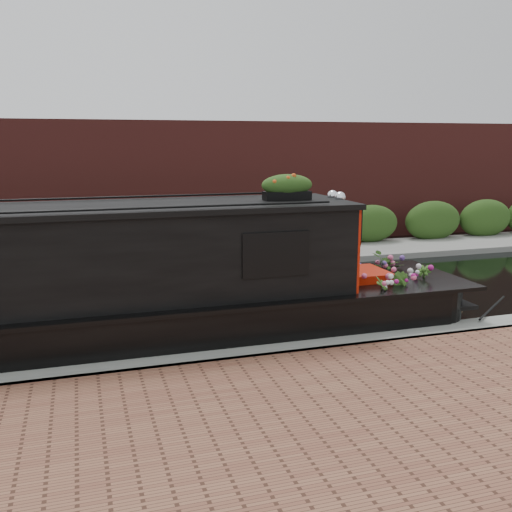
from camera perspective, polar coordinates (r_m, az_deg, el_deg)
name	(u,v)px	position (r m, az deg, el deg)	size (l,w,h in m)	color
ground	(203,307)	(11.91, -5.35, -5.05)	(80.00, 80.00, 0.00)	black
near_bank_coping	(248,365)	(8.88, -0.81, -10.86)	(40.00, 0.60, 0.50)	gray
far_bank_path	(171,265)	(15.92, -8.52, -0.91)	(40.00, 2.40, 0.34)	gray
far_hedge	(166,259)	(16.79, -9.00, -0.28)	(40.00, 1.10, 2.80)	#294A18
far_brick_wall	(156,246)	(18.83, -9.94, 0.96)	(40.00, 1.00, 8.00)	maroon
narrowboat	(74,299)	(9.50, -17.71, -4.11)	(13.09, 2.34, 3.06)	black
rope_fender	(449,305)	(11.87, 18.73, -4.66)	(0.40, 0.40, 0.40)	#816044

